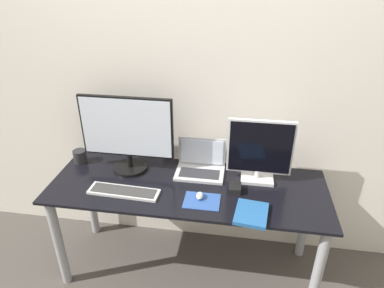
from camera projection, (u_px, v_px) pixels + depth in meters
The scene contains 11 objects.
wall_back at pixel (197, 83), 2.20m from camera, with size 7.00×0.05×2.50m.
desk at pixel (188, 202), 2.19m from camera, with size 1.73×0.62×0.71m.
monitor_left at pixel (127, 133), 2.18m from camera, with size 0.60×0.22×0.51m.
monitor_right at pixel (260, 151), 2.09m from camera, with size 0.40×0.14×0.41m.
laptop at pixel (201, 164), 2.25m from camera, with size 0.31×0.21×0.22m.
keyboard at pixel (124, 192), 2.06m from camera, with size 0.44×0.13×0.02m.
mousepad at pixel (202, 201), 1.99m from camera, with size 0.21×0.16×0.00m.
mouse at pixel (200, 196), 2.00m from camera, with size 0.04×0.07×0.03m.
book at pixel (251, 214), 1.88m from camera, with size 0.20×0.23×0.02m.
mug at pixel (80, 156), 2.36m from camera, with size 0.09×0.09×0.09m.
power_brick at pixel (235, 188), 2.07m from camera, with size 0.07×0.09×0.04m.
Camera 1 is at (0.30, -1.42, 1.94)m, focal length 32.00 mm.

